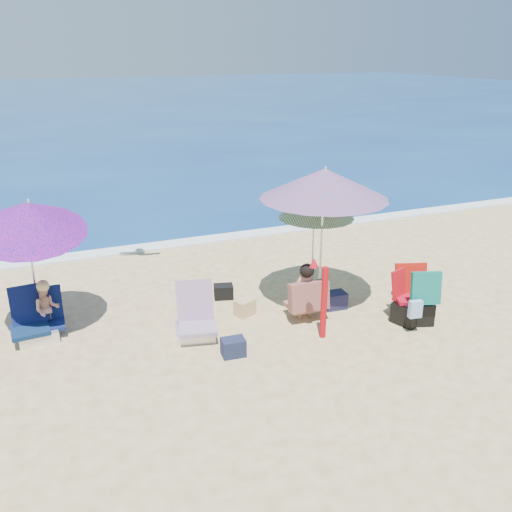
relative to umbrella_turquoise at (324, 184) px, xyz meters
name	(u,v)px	position (x,y,z in m)	size (l,w,h in m)	color
ground	(299,341)	(-0.94, -1.09, -2.15)	(120.00, 120.00, 0.00)	#D8BC84
sea	(66,101)	(-0.94, 43.91, -2.20)	(120.00, 80.00, 0.12)	navy
foam	(202,240)	(-0.94, 4.01, -2.13)	(120.00, 0.50, 0.04)	white
umbrella_turquoise	(324,184)	(0.00, 0.00, 0.00)	(2.74, 2.74, 2.45)	white
umbrella_striped	(317,207)	(0.20, 0.59, -0.57)	(1.55, 1.55, 1.81)	silver
umbrella_blue	(28,217)	(-4.54, 0.74, -0.27)	(1.80, 1.86, 2.31)	white
furled_umbrella	(322,295)	(-0.56, -1.07, -1.44)	(0.28, 0.28, 1.29)	#AB0C10
chair_navy	(34,326)	(-4.68, 0.54, -1.94)	(0.70, 0.75, 0.79)	#0B203F
chair_rainbow	(195,323)	(-2.35, -0.31, -1.93)	(0.74, 0.88, 0.82)	#E5515B
camp_chair_left	(408,307)	(1.03, -1.15, -1.90)	(0.67, 0.65, 0.85)	#B5240C
camp_chair_right	(416,302)	(1.11, -1.22, -1.80)	(0.70, 0.80, 0.97)	maroon
person_center	(306,293)	(-0.50, -0.45, -1.68)	(0.68, 0.58, 0.98)	tan
person_left	(47,309)	(-4.47, 0.68, -1.75)	(0.50, 0.63, 0.89)	tan
bag_navy_a	(233,347)	(-2.01, -1.10, -2.02)	(0.36, 0.27, 0.27)	#1A2039
bag_black_a	(223,292)	(-1.49, 0.84, -2.03)	(0.39, 0.32, 0.25)	black
bag_tan	(245,307)	(-1.38, 0.07, -2.02)	(0.38, 0.33, 0.28)	tan
bag_navy_b	(335,300)	(0.16, -0.26, -2.01)	(0.40, 0.31, 0.29)	#1B1B3B
bag_black_b	(416,315)	(1.20, -1.16, -2.07)	(0.23, 0.16, 0.18)	black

